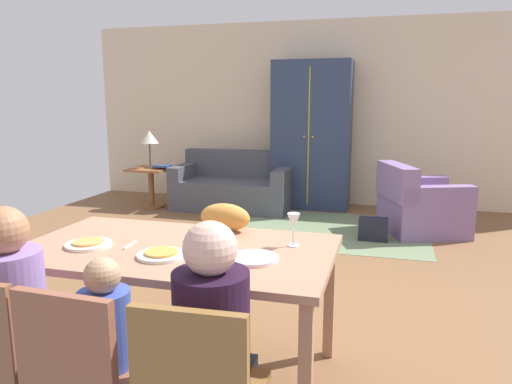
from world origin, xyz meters
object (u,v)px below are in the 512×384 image
Objects in this scene: couch at (234,187)px; table_lamp at (149,138)px; person_woman at (215,363)px; armoire at (312,135)px; dining_table at (177,259)px; cat at (225,217)px; armchair at (419,206)px; book_upper at (162,166)px; person_man at (19,333)px; plate_near_man at (89,244)px; dining_chair_child at (87,374)px; plate_near_child at (161,255)px; handbag at (373,229)px; side_table at (151,182)px; person_child at (112,365)px; book_lower at (163,167)px; plate_near_woman at (254,258)px; wine_glass at (294,223)px.

table_lamp reaches higher than couch.
table_lamp is (-2.71, 4.60, 0.50)m from person_woman.
person_woman is 5.30m from armoire.
dining_table is 4.60m from armoire.
dining_table is 0.44m from cat.
armchair is 5.01× the size of book_upper.
book_upper is at bearing 108.80° from person_man.
plate_near_man is 0.46× the size of table_lamp.
person_man is 4.90m from couch.
cat is (0.15, 1.23, 0.35)m from dining_chair_child.
plate_near_child is 0.78× the size of handbag.
couch is 1.22m from side_table.
side_table is (-2.24, 4.61, -0.06)m from person_child.
dining_chair_child reaches higher than armchair.
person_man is 2.05× the size of table_lamp.
person_woman is 5.04× the size of book_lower.
plate_near_man is 0.80m from cat.
person_child is 5.00m from book_upper.
plate_near_woman is 0.23× the size of person_man.
person_man reaches higher than plate_near_child.
armchair is at bearing 68.28° from plate_near_child.
armchair is (1.94, 3.64, -0.45)m from plate_near_man.
person_child is (0.00, -0.67, -0.26)m from dining_table.
book_lower is (-1.00, -0.22, 0.29)m from couch.
plate_near_child is 4.00m from armchair.
armoire is at bearing 89.82° from plate_near_child.
wine_glass reaches higher than dining_table.
table_lamp reaches higher than armchair.
book_upper is (-2.18, 3.51, -0.22)m from cat.
armoire is (0.02, 4.76, 0.28)m from plate_near_child.
side_table is (-2.85, 3.76, -0.52)m from wine_glass.
person_woman is at bearing -90.18° from plate_near_woman.
wine_glass reaches higher than plate_near_child.
table_lamp is (-3.71, 0.42, 0.69)m from armchair.
plate_near_woman is at bearing -52.47° from cat.
couch is 0.80× the size of armoire.
wine_glass is 0.09× the size of armoire.
dining_table is 1.54× the size of person_woman.
cat reaches higher than armchair.
dining_chair_child is 0.50m from person_woman.
couch is (-1.05, 4.37, -0.47)m from plate_near_child.
plate_near_child is 4.52m from couch.
dining_table is 6.86× the size of plate_near_child.
side_table is (-1.76, 4.60, -0.14)m from person_man.
side_table is (-3.71, 0.42, 0.06)m from armchair.
plate_near_child is at bearing -90.00° from dining_table.
couch reaches higher than plate_near_child.
side_table is at bearing 127.22° from wine_glass.
book_lower is (-2.05, 4.16, -0.18)m from plate_near_child.
person_woman is 2.05× the size of table_lamp.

